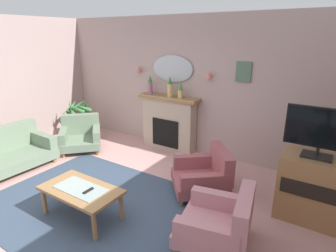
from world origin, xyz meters
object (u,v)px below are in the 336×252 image
Objects in this scene: potted_plant_tall_palm at (79,116)px; mantel_vase_centre at (150,85)px; framed_picture at (243,72)px; mantel_vase_right at (170,87)px; wall_mirror at (172,69)px; floral_couch at (0,155)px; wall_sconce_left at (139,69)px; tv_cabinet at (311,187)px; wall_sconce_right at (209,75)px; coffee_table at (81,192)px; mantel_vase_left at (180,90)px; armchair_near_fireplace at (81,135)px; fireplace at (169,123)px; armchair_in_corner at (221,222)px; armchair_beside_couch at (205,174)px; tv_flatscreen at (321,132)px; tv_remote at (88,191)px.

mantel_vase_centre is at bearing 15.50° from potted_plant_tall_palm.
mantel_vase_centre is 1.16× the size of framed_picture.
wall_mirror reaches higher than mantel_vase_right.
wall_sconce_left is at bearing 67.79° from floral_couch.
mantel_vase_centre reaches higher than tv_cabinet.
potted_plant_tall_palm is at bearing -168.72° from wall_sconce_right.
coffee_table is (0.31, -2.69, -0.98)m from mantel_vase_right.
wall_sconce_right reaches higher than mantel_vase_left.
wall_sconce_left reaches higher than potted_plant_tall_palm.
wall_sconce_left reaches higher than armchair_near_fireplace.
wall_mirror is (0.00, 0.14, 1.14)m from fireplace.
armchair_in_corner is at bearing -39.91° from mantel_vase_centre.
wall_mirror is at bearing 3.37° from wall_sconce_left.
wall_mirror is 2.67× the size of framed_picture.
armchair_in_corner is at bearing -46.03° from mantel_vase_right.
wall_mirror is 6.86× the size of wall_sconce_left.
tv_cabinet is (1.43, -1.20, -1.30)m from framed_picture.
mantel_vase_left reaches higher than fireplace.
wall_sconce_left is 4.13m from tv_cabinet.
armchair_beside_couch is (-0.03, -1.37, -1.44)m from framed_picture.
coffee_table is at bearing -83.50° from mantel_vase_right.
tv_flatscreen is at bearing -21.58° from mantel_vase_left.
mantel_vase_right is (0.05, -0.03, 0.79)m from fireplace.
tv_remote is 0.09× the size of floral_couch.
floral_couch is (-2.00, -2.57, -1.04)m from mantel_vase_right.
wall_mirror is 0.85m from wall_sconce_right.
potted_plant_tall_palm is at bearing 159.15° from armchair_in_corner.
armchair_beside_couch is at bearing -64.67° from wall_sconce_right.
tv_cabinet is at bearing -16.77° from wall_sconce_left.
fireplace is 1.51× the size of tv_cabinet.
potted_plant_tall_palm is (-2.75, 2.19, 0.05)m from tv_remote.
wall_sconce_right is 3.02m from armchair_near_fireplace.
wall_sconce_right is at bearing -3.37° from wall_mirror.
wall_sconce_right is 3.36m from potted_plant_tall_palm.
tv_cabinet is (2.08, -1.14, -1.21)m from wall_sconce_right.
wall_sconce_right is at bearing 12.31° from mantel_vase_left.
armchair_near_fireplace is at bearing -151.13° from mantel_vase_left.
mantel_vase_right is 2.14m from armchair_beside_couch.
fireplace is 2.75m from coffee_table.
tv_remote is at bearing -38.27° from armchair_near_fireplace.
armchair_beside_couch and armchair_in_corner have the same top height.
mantel_vase_left is 3.02m from armchair_in_corner.
framed_picture is 0.33× the size of coffee_table.
mantel_vase_right is 0.37× the size of armchair_near_fireplace.
armchair_beside_couch is at bearing -39.68° from fireplace.
armchair_in_corner is 1.40m from tv_cabinet.
potted_plant_tall_palm is (-0.66, 0.54, 0.20)m from armchair_near_fireplace.
wall_sconce_right is 0.12× the size of armchair_near_fireplace.
wall_mirror is 3.16m from tv_remote.
floral_couch is at bearing 177.31° from tv_remote.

